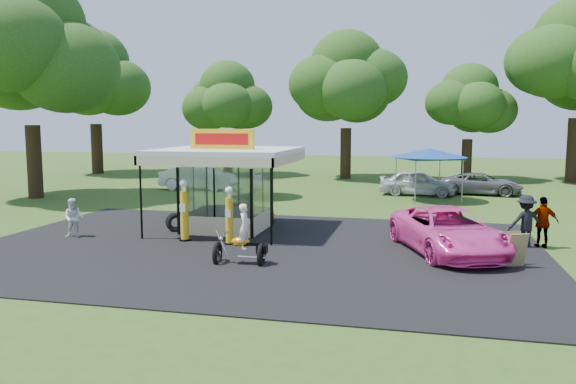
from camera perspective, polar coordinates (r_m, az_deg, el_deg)
name	(u,v)px	position (r m, az deg, el deg)	size (l,w,h in m)	color
ground	(235,262)	(18.18, -5.40, -7.05)	(120.00, 120.00, 0.00)	#2C4F18
asphalt_apron	(253,248)	(20.03, -3.56, -5.66)	(20.00, 14.00, 0.04)	black
gas_station_kiosk	(227,187)	(23.17, -6.19, 0.46)	(5.40, 5.40, 4.18)	white
gas_pump_left	(185,212)	(21.24, -10.47, -1.98)	(0.44, 0.44, 2.36)	black
gas_pump_right	(229,217)	(20.43, -5.98, -2.56)	(0.40, 0.40, 2.14)	black
motorcycle	(243,240)	(17.61, -4.61, -4.90)	(1.71, 0.90, 2.00)	black
spare_tires	(176,222)	(23.36, -11.35, -3.05)	(0.98, 0.87, 0.79)	black
a_frame_sign	(515,250)	(18.63, 22.04, -5.45)	(0.66, 0.73, 1.09)	#593819
kiosk_car	(244,211)	(25.41, -4.50, -1.91)	(1.13, 2.82, 0.96)	gold
pink_sedan	(448,231)	(19.79, 15.93, -3.83)	(2.59, 5.61, 1.56)	#F743AA
spectator_west	(74,218)	(23.19, -20.94, -2.49)	(0.75, 0.58, 1.53)	white
spectator_east_a	(526,222)	(21.59, 23.01, -2.78)	(1.23, 0.70, 1.90)	black
spectator_east_b	(543,222)	(21.83, 24.49, -2.83)	(1.08, 0.45, 1.83)	gray
bg_car_a	(198,177)	(37.82, -9.09, 1.49)	(1.77, 5.08, 1.67)	silver
bg_car_c	(418,183)	(35.29, 13.06, 0.92)	(1.85, 4.60, 1.57)	silver
bg_car_d	(482,184)	(36.84, 19.07, 0.80)	(2.24, 4.86, 1.35)	#5E5E60
tent_west	(244,150)	(33.65, -4.48, 4.23)	(4.41, 4.41, 3.09)	gray
tent_east	(429,153)	(32.89, 14.11, 3.83)	(4.29, 4.29, 3.00)	gray
oak_far_a	(94,84)	(52.44, -19.08, 10.29)	(10.30, 10.30, 12.21)	black
oak_far_b	(228,104)	(48.37, -6.16, 8.86)	(7.91, 7.91, 9.43)	black
oak_far_c	(346,87)	(45.26, 5.96, 10.55)	(9.68, 9.68, 11.41)	black
oak_far_d	(469,108)	(46.28, 17.87, 8.16)	(7.40, 7.40, 8.81)	black
oak_near	(29,61)	(36.52, -24.83, 11.97)	(11.05, 11.05, 12.73)	black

